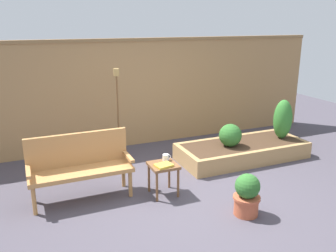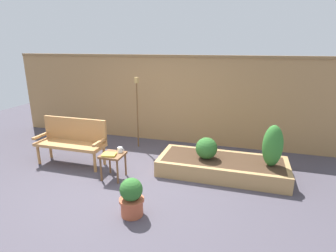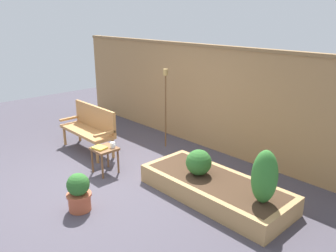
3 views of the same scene
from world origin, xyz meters
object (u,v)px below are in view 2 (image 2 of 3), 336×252
at_px(potted_boxwood, 131,197).
at_px(garden_bench, 72,138).
at_px(shrub_near_bench, 206,148).
at_px(shrub_far_corner, 273,146).
at_px(tiki_torch, 137,100).
at_px(book_on_table, 109,155).
at_px(cup_on_table, 120,150).
at_px(side_table, 113,158).

bearing_deg(potted_boxwood, garden_bench, 144.63).
height_order(potted_boxwood, shrub_near_bench, shrub_near_bench).
height_order(shrub_far_corner, tiki_torch, tiki_torch).
relative_size(garden_bench, book_on_table, 6.01).
distance_m(cup_on_table, shrub_far_corner, 2.73).
height_order(cup_on_table, book_on_table, cup_on_table).
bearing_deg(shrub_near_bench, garden_bench, -173.51).
relative_size(shrub_near_bench, shrub_far_corner, 0.54).
height_order(book_on_table, shrub_far_corner, shrub_far_corner).
bearing_deg(shrub_far_corner, shrub_near_bench, 180.00).
distance_m(book_on_table, shrub_near_bench, 1.80).
bearing_deg(shrub_near_bench, book_on_table, -153.93).
distance_m(shrub_near_bench, tiki_torch, 2.14).
height_order(side_table, shrub_near_bench, shrub_near_bench).
distance_m(cup_on_table, potted_boxwood, 1.31).
bearing_deg(garden_bench, tiki_torch, 53.83).
xyz_separation_m(cup_on_table, potted_boxwood, (0.70, -1.08, -0.24)).
relative_size(side_table, shrub_near_bench, 1.17).
bearing_deg(shrub_far_corner, side_table, -165.52).
distance_m(book_on_table, tiki_torch, 1.87).
distance_m(garden_bench, cup_on_table, 1.25).
relative_size(potted_boxwood, tiki_torch, 0.34).
bearing_deg(tiki_torch, side_table, -82.96).
xyz_separation_m(book_on_table, tiki_torch, (-0.18, 1.75, 0.66)).
bearing_deg(garden_bench, cup_on_table, -13.03).
bearing_deg(shrub_near_bench, cup_on_table, -158.51).
height_order(potted_boxwood, tiki_torch, tiki_torch).
distance_m(cup_on_table, tiki_torch, 1.69).
relative_size(garden_bench, cup_on_table, 11.03).
relative_size(garden_bench, potted_boxwood, 2.50).
relative_size(side_table, cup_on_table, 3.68).
bearing_deg(shrub_far_corner, book_on_table, -164.09).
xyz_separation_m(cup_on_table, book_on_table, (-0.12, -0.20, -0.03)).
xyz_separation_m(potted_boxwood, shrub_far_corner, (1.96, 1.67, 0.39)).
bearing_deg(book_on_table, tiki_torch, 85.08).
bearing_deg(book_on_table, side_table, 61.30).
relative_size(side_table, shrub_far_corner, 0.63).
bearing_deg(garden_bench, shrub_near_bench, 6.49).
distance_m(side_table, book_on_table, 0.13).
relative_size(potted_boxwood, shrub_near_bench, 1.40).
distance_m(shrub_near_bench, shrub_far_corner, 1.17).
xyz_separation_m(potted_boxwood, shrub_near_bench, (0.80, 1.67, 0.22)).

